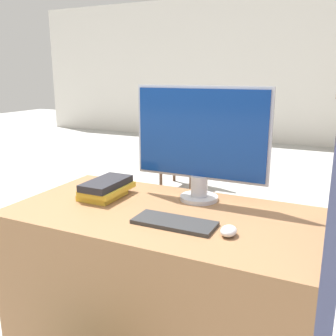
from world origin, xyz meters
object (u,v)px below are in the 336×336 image
mouse (229,231)px  far_chair (185,143)px  monitor (200,140)px  keyboard (174,223)px  book_stack (106,188)px

mouse → far_chair: far_chair is taller
far_chair → monitor: bearing=-111.4°
keyboard → far_chair: (-1.12, 2.79, -0.23)m
monitor → book_stack: monitor is taller
keyboard → monitor: bearing=93.2°
mouse → far_chair: bearing=115.8°
keyboard → mouse: mouse is taller
monitor → far_chair: (-1.10, 2.46, -0.51)m
mouse → keyboard: bearing=176.9°
book_stack → monitor: bearing=20.3°
monitor → book_stack: (-0.43, -0.16, -0.25)m
monitor → far_chair: monitor is taller
book_stack → far_chair: bearing=104.4°
book_stack → far_chair: size_ratio=0.29×
monitor → keyboard: bearing=-86.8°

